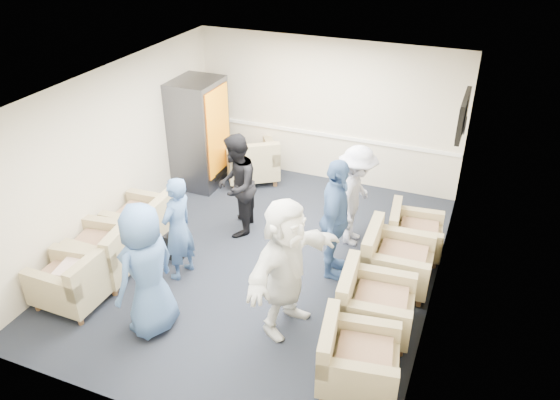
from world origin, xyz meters
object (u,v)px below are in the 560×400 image
at_px(person_front_left, 146,270).
at_px(person_mid_right, 335,220).
at_px(armchair_corner, 252,163).
at_px(armchair_right_far, 412,234).
at_px(armchair_left_far, 145,222).
at_px(armchair_right_near, 354,360).
at_px(vending_machine, 199,133).
at_px(person_front_right, 286,267).
at_px(armchair_right_midfar, 393,262).
at_px(person_back_left, 236,186).
at_px(person_mid_left, 178,229).
at_px(armchair_left_near, 77,281).
at_px(armchair_right_midnear, 371,306).
at_px(person_back_right, 356,196).
at_px(armchair_left_mid, 105,254).

relative_size(person_front_left, person_mid_right, 0.98).
distance_m(armchair_corner, person_mid_right, 3.26).
distance_m(armchair_right_far, person_front_left, 4.04).
bearing_deg(armchair_left_far, armchair_right_near, 65.32).
xyz_separation_m(vending_machine, person_front_right, (2.93, -3.09, -0.09)).
relative_size(armchair_right_midfar, person_back_left, 0.56).
xyz_separation_m(armchair_left_far, person_back_left, (1.20, 0.83, 0.49)).
bearing_deg(person_mid_right, armchair_corner, 36.38).
bearing_deg(armchair_right_near, person_front_right, 50.92).
xyz_separation_m(armchair_corner, person_mid_left, (0.28, -3.08, 0.41)).
relative_size(armchair_right_near, armchair_corner, 0.75).
xyz_separation_m(armchair_right_near, person_mid_right, (-0.82, 1.88, 0.57)).
bearing_deg(armchair_left_far, person_mid_right, 93.76).
bearing_deg(armchair_left_near, armchair_right_midnear, 105.13).
xyz_separation_m(armchair_right_far, person_mid_left, (-2.98, -1.82, 0.47)).
bearing_deg(armchair_left_near, armchair_right_far, 126.80).
height_order(armchair_left_near, armchair_right_midnear, armchair_right_midnear).
relative_size(armchair_left_far, person_mid_left, 0.60).
bearing_deg(armchair_left_near, person_back_right, 133.59).
distance_m(armchair_right_midfar, armchair_corner, 3.82).
bearing_deg(armchair_right_midnear, armchair_right_near, 176.85).
distance_m(person_mid_left, person_front_right, 1.84).
height_order(vending_machine, person_mid_right, vending_machine).
height_order(armchair_right_far, person_back_left, person_back_left).
height_order(armchair_right_near, person_back_left, person_back_left).
relative_size(armchair_right_midnear, person_back_left, 0.58).
bearing_deg(person_front_left, armchair_left_far, -131.88).
bearing_deg(armchair_right_midfar, person_mid_left, 105.94).
relative_size(vending_machine, person_front_left, 1.12).
distance_m(armchair_right_midfar, person_front_left, 3.37).
bearing_deg(person_mid_right, armchair_right_midnear, -149.42).
relative_size(armchair_right_midnear, armchair_right_midfar, 1.03).
distance_m(armchair_right_midnear, person_back_left, 2.98).
distance_m(armchair_right_midfar, vending_machine, 4.41).
relative_size(armchair_corner, person_mid_left, 0.84).
height_order(armchair_left_near, person_back_right, person_back_right).
xyz_separation_m(armchair_left_near, person_back_left, (1.21, 2.41, 0.49)).
xyz_separation_m(armchair_corner, person_front_right, (2.07, -3.51, 0.54)).
xyz_separation_m(armchair_right_midnear, person_mid_left, (-2.81, 0.09, 0.42)).
relative_size(armchair_right_midnear, person_front_right, 0.53).
distance_m(armchair_left_far, person_front_right, 2.96).
bearing_deg(armchair_left_far, person_front_right, 68.46).
relative_size(vending_machine, person_back_right, 1.23).
distance_m(armchair_right_midfar, armchair_right_far, 0.88).
xyz_separation_m(vending_machine, person_mid_left, (1.14, -2.67, -0.22)).
height_order(armchair_left_near, person_mid_right, person_mid_right).
height_order(armchair_left_mid, person_back_left, person_back_left).
distance_m(armchair_left_near, armchair_right_far, 4.88).
xyz_separation_m(person_front_left, person_mid_left, (-0.24, 1.10, -0.11)).
bearing_deg(armchair_right_midnear, armchair_left_far, 75.45).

